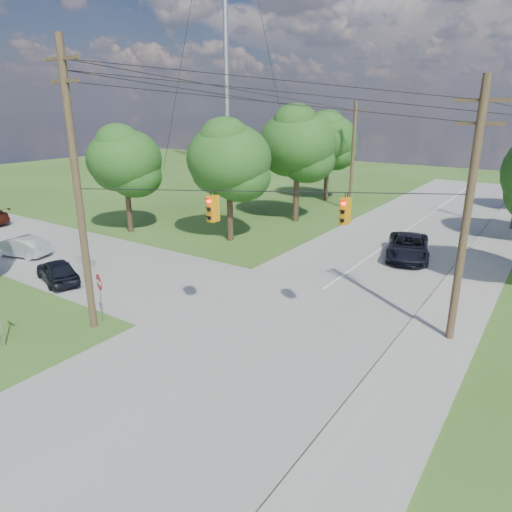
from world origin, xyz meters
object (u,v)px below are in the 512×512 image
Objects in this scene: car_cross_dark at (57,271)px; pole_north_w at (353,155)px; car_main_north at (408,247)px; pole_ne at (467,213)px; car_cross_silver at (20,246)px; do_not_enter_sign at (100,287)px; pole_sw at (77,188)px.

pole_north_w is at bearing -173.53° from car_cross_dark.
pole_north_w reaches higher than car_main_north.
pole_north_w is (-13.90, 22.00, -0.34)m from pole_ne.
pole_north_w reaches higher than car_cross_silver.
do_not_enter_sign reaches higher than car_main_north.
car_cross_dark is 1.74× the size of do_not_enter_sign.
pole_north_w is (-0.40, 29.60, -1.10)m from pole_sw.
pole_ne is 15.78m from do_not_enter_sign.
pole_ne is 2.61× the size of car_cross_silver.
car_cross_dark is at bearing 61.44° from car_cross_silver.
pole_north_w is 4.42× the size of do_not_enter_sign.
car_cross_dark is at bearing -101.88° from pole_north_w.
pole_north_w reaches higher than do_not_enter_sign.
car_main_north is at bearing 115.49° from pole_ne.
car_main_north is (9.12, -11.98, -4.34)m from pole_north_w.
pole_north_w is 29.21m from do_not_enter_sign.
pole_ne is at bearing 123.45° from car_cross_dark.
pole_ne is 4.64× the size of do_not_enter_sign.
pole_ne is 12.04m from car_main_north.
car_main_north is (-4.78, 10.02, -4.68)m from pole_ne.
pole_north_w is at bearing 139.24° from car_cross_silver.
pole_sw is 5.30× the size of do_not_enter_sign.
car_main_north is at bearing 83.22° from do_not_enter_sign.
car_main_north is at bearing 63.65° from pole_sw.
pole_ne is 26.66m from car_cross_silver.
car_main_north is at bearing 154.20° from car_cross_dark.
pole_sw is 29.62m from pole_north_w.
car_cross_silver is at bearing -84.40° from car_cross_dark.
car_cross_silver is at bearing -171.50° from pole_ne.
do_not_enter_sign is (6.03, -1.70, 0.95)m from car_cross_dark.
pole_ne is 26.03m from pole_north_w.
pole_north_w is 15.67m from car_main_north.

